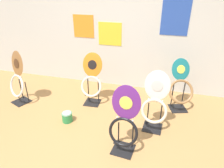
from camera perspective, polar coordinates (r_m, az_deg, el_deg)
ground_plane at (r=2.74m, az=-12.86°, el=-20.45°), size 14.00×14.00×0.00m
wall_back at (r=4.04m, az=0.38°, el=16.93°), size 8.00×0.07×2.60m
toilet_seat_display_white_plain at (r=2.97m, az=12.19°, el=-5.49°), size 0.39×0.30×0.92m
toilet_seat_display_woodgrain at (r=3.94m, az=-25.41°, el=1.25°), size 0.45×0.37×0.97m
toilet_seat_display_purple_note at (r=2.54m, az=3.51°, el=-11.32°), size 0.40×0.31×0.93m
toilet_seat_display_orange_sun at (r=3.56m, az=-5.79°, el=1.07°), size 0.39×0.33×0.93m
toilet_seat_display_teal_sax at (r=3.58m, az=19.02°, el=-1.18°), size 0.48×0.46×0.88m
paint_can at (r=3.30m, az=-12.70°, el=-9.10°), size 0.17×0.17×0.16m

